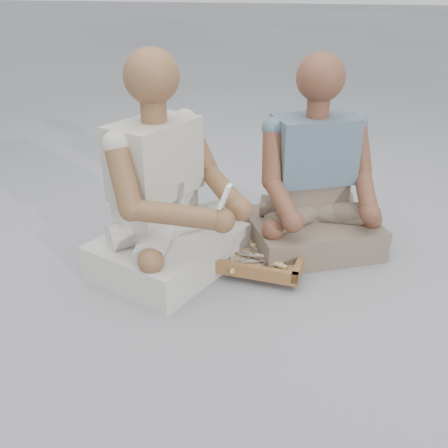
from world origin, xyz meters
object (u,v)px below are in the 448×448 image
(tool_tray, at_px, (255,255))
(craftsman, at_px, (166,201))
(companion, at_px, (314,188))
(carved_panel, at_px, (231,230))

(tool_tray, relative_size, craftsman, 0.48)
(tool_tray, xyz_separation_m, companion, (0.23, 0.27, 0.26))
(tool_tray, distance_m, craftsman, 0.50)
(carved_panel, distance_m, craftsman, 0.56)
(carved_panel, xyz_separation_m, companion, (0.43, -0.03, 0.30))
(carved_panel, bearing_deg, tool_tray, -56.31)
(carved_panel, height_order, tool_tray, tool_tray)
(carved_panel, height_order, companion, companion)
(carved_panel, relative_size, tool_tray, 1.11)
(craftsman, bearing_deg, tool_tray, 125.32)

